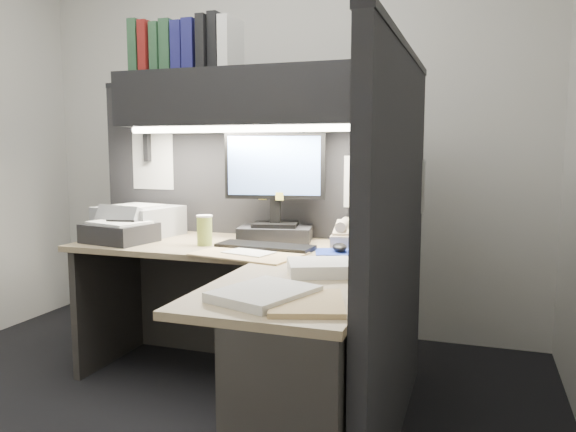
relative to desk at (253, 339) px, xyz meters
The scene contains 21 objects.
floor 0.61m from the desk, behind, with size 3.50×3.50×0.00m, color black.
wall_back 1.81m from the desk, 105.82° to the left, with size 3.50×0.04×2.70m, color beige.
partition_back 1.07m from the desk, 113.00° to the left, with size 1.90×0.06×1.60m, color black.
partition_right 0.68m from the desk, 18.19° to the left, with size 0.06×1.50×1.60m, color black.
desk is the anchor object (origin of this frame).
overhead_shelf 1.33m from the desk, 111.79° to the left, with size 1.55×0.34×0.30m, color black.
task_light_tube 1.12m from the desk, 116.16° to the left, with size 0.04×0.04×1.32m, color white.
monitor 0.93m from the desk, 103.21° to the left, with size 0.54×0.31×0.59m.
keyboard 0.58m from the desk, 105.33° to the left, with size 0.49×0.16×0.02m, color black.
mousepad 0.64m from the desk, 66.40° to the left, with size 0.21×0.19×0.00m, color navy.
mouse 0.65m from the desk, 65.36° to the left, with size 0.07×0.11×0.04m, color black.
telephone 0.87m from the desk, 70.17° to the left, with size 0.24×0.25×0.10m, color beige.
coffee_cup 0.77m from the desk, 133.88° to the left, with size 0.08×0.08×0.15m, color #C4C64F.
printer 1.26m from the desk, 145.59° to the left, with size 0.42×0.36×0.17m, color #9B9DA0.
notebook_stack 1.09m from the desk, 155.53° to the left, with size 0.34×0.28×0.10m, color black.
open_folder 0.46m from the desk, 115.36° to the left, with size 0.49×0.32×0.01m, color tan.
paper_stack_a 0.42m from the desk, ahead, with size 0.26×0.22×0.05m, color white.
paper_stack_b 0.52m from the desk, 62.52° to the right, with size 0.26×0.32×0.03m, color white.
manila_stack 0.62m from the desk, 49.12° to the right, with size 0.24×0.30×0.02m, color tan.
binder_row 1.70m from the desk, 132.83° to the left, with size 0.60×0.25×0.30m.
pinned_papers 0.83m from the desk, 90.40° to the left, with size 1.76×1.31×0.51m.
Camera 1 is at (1.29, -2.09, 1.23)m, focal length 35.00 mm.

